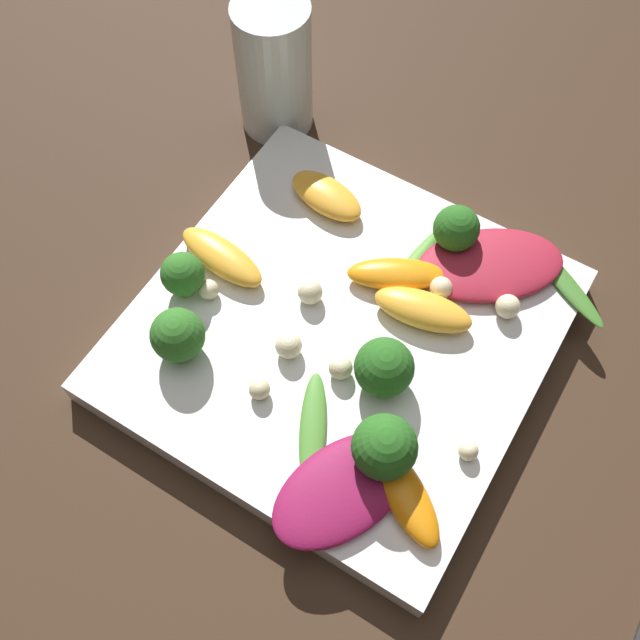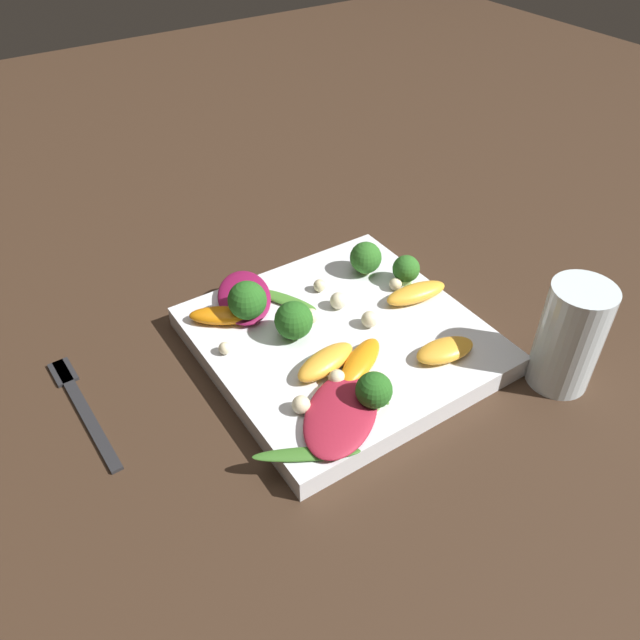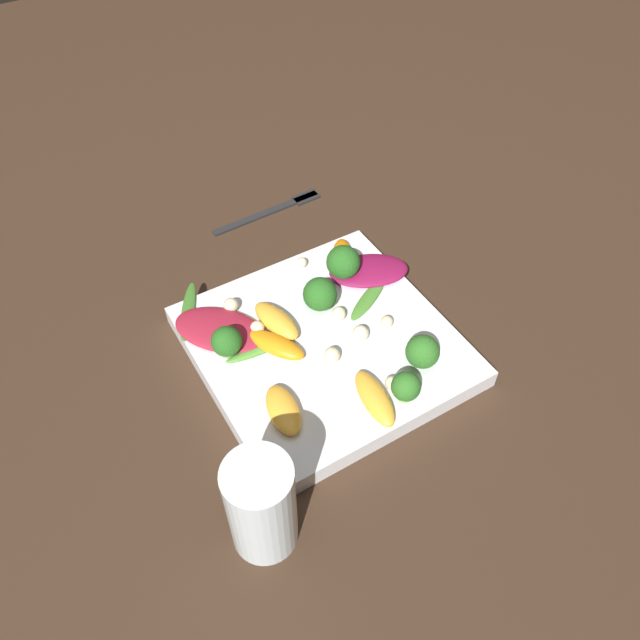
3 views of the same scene
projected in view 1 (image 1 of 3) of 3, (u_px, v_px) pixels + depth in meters
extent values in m
plane|color=#382619|center=(340.00, 342.00, 0.54)|extent=(2.40, 2.40, 0.00)
cube|color=white|center=(340.00, 334.00, 0.53)|extent=(0.27, 0.27, 0.02)
cylinder|color=silver|center=(274.00, 68.00, 0.60)|extent=(0.06, 0.06, 0.11)
ellipsoid|color=maroon|center=(342.00, 490.00, 0.46)|extent=(0.11, 0.09, 0.01)
ellipsoid|color=maroon|center=(490.00, 265.00, 0.54)|extent=(0.12, 0.12, 0.01)
ellipsoid|color=orange|center=(396.00, 274.00, 0.53)|extent=(0.06, 0.07, 0.02)
ellipsoid|color=#FCAD33|center=(327.00, 196.00, 0.57)|extent=(0.04, 0.07, 0.02)
ellipsoid|color=orange|center=(405.00, 494.00, 0.46)|extent=(0.06, 0.07, 0.02)
ellipsoid|color=#FCAD33|center=(423.00, 310.00, 0.52)|extent=(0.04, 0.07, 0.02)
ellipsoid|color=#FCAD33|center=(220.00, 260.00, 0.54)|extent=(0.04, 0.08, 0.02)
cylinder|color=#7A9E51|center=(181.00, 346.00, 0.51)|extent=(0.01, 0.01, 0.01)
sphere|color=#2D6B23|center=(178.00, 335.00, 0.50)|extent=(0.04, 0.04, 0.04)
cylinder|color=#84AD5B|center=(382.00, 378.00, 0.50)|extent=(0.01, 0.01, 0.01)
sphere|color=#26601E|center=(384.00, 367.00, 0.48)|extent=(0.04, 0.04, 0.04)
cylinder|color=#7A9E51|center=(382.00, 457.00, 0.47)|extent=(0.01, 0.01, 0.02)
sphere|color=#26601E|center=(385.00, 447.00, 0.45)|extent=(0.04, 0.04, 0.04)
cylinder|color=#84AD5B|center=(186.00, 284.00, 0.53)|extent=(0.02, 0.02, 0.01)
sphere|color=#2D6B23|center=(182.00, 274.00, 0.52)|extent=(0.03, 0.03, 0.03)
cylinder|color=#7A9E51|center=(453.00, 241.00, 0.55)|extent=(0.01, 0.01, 0.01)
sphere|color=#26601E|center=(456.00, 228.00, 0.54)|extent=(0.03, 0.03, 0.03)
ellipsoid|color=#518E33|center=(420.00, 257.00, 0.55)|extent=(0.07, 0.02, 0.01)
ellipsoid|color=#3D7528|center=(561.00, 279.00, 0.54)|extent=(0.06, 0.09, 0.00)
ellipsoid|color=#47842D|center=(313.00, 429.00, 0.48)|extent=(0.08, 0.05, 0.01)
sphere|color=beige|center=(341.00, 368.00, 0.50)|extent=(0.02, 0.02, 0.02)
sphere|color=beige|center=(289.00, 345.00, 0.50)|extent=(0.02, 0.02, 0.02)
sphere|color=beige|center=(209.00, 290.00, 0.53)|extent=(0.01, 0.01, 0.01)
sphere|color=beige|center=(310.00, 292.00, 0.53)|extent=(0.02, 0.02, 0.02)
sphere|color=beige|center=(259.00, 389.00, 0.49)|extent=(0.01, 0.01, 0.01)
sphere|color=beige|center=(508.00, 306.00, 0.52)|extent=(0.02, 0.02, 0.02)
sphere|color=beige|center=(441.00, 288.00, 0.53)|extent=(0.02, 0.02, 0.02)
sphere|color=beige|center=(468.00, 451.00, 0.47)|extent=(0.01, 0.01, 0.01)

